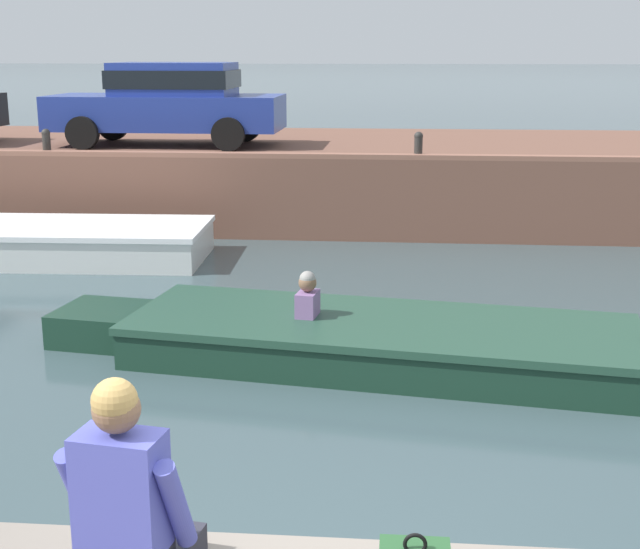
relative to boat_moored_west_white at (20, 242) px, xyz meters
The scene contains 9 objects.
ground_plane 6.61m from the boat_moored_west_white, 35.09° to the right, with size 400.00×400.00×0.00m, color #3D5156.
far_quay_wall 7.19m from the boat_moored_west_white, 41.17° to the left, with size 60.00×6.00×1.40m, color brown.
far_wall_coping 5.83m from the boat_moored_west_white, 18.87° to the left, with size 60.00×0.24×0.08m, color #925F4C.
boat_moored_west_white is the anchor object (origin of this frame).
motorboat_passing 6.89m from the boat_moored_west_white, 37.89° to the right, with size 6.40×2.55×0.94m.
car_left_inner_blue 4.45m from the boat_moored_west_white, 67.65° to the left, with size 4.37×1.95×1.54m.
mooring_bollard_west 2.42m from the boat_moored_west_white, 97.31° to the left, with size 0.15×0.15×0.45m.
mooring_bollard_mid 6.62m from the boat_moored_west_white, 17.76° to the left, with size 0.15×0.15×0.45m.
person_seated_left 10.91m from the boat_moored_west_white, 64.21° to the right, with size 0.57×0.58×0.97m.
Camera 1 is at (0.42, -3.76, 3.17)m, focal length 50.00 mm.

